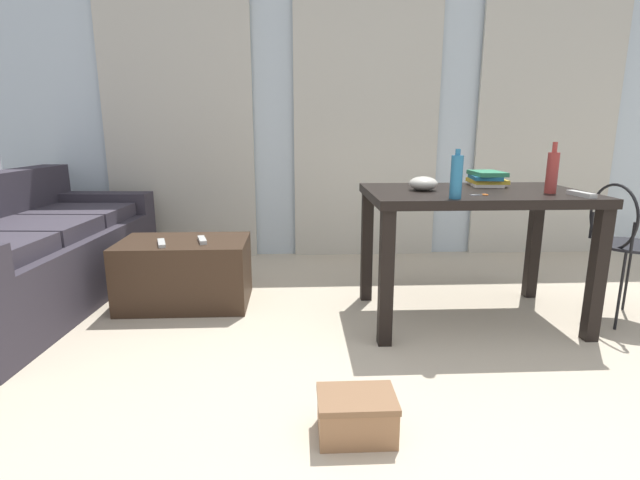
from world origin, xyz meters
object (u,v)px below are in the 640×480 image
at_px(bottle_far, 456,177).
at_px(tv_remote_primary, 202,240).
at_px(coffee_table, 185,272).
at_px(bottle_near, 552,172).
at_px(couch, 24,256).
at_px(craft_table, 473,210).
at_px(tv_remote_secondary, 161,243).
at_px(shoebox, 356,415).
at_px(tv_remote_on_table, 581,194).
at_px(book_stack, 486,179).
at_px(scissors, 482,195).
at_px(wire_chair, 621,236).
at_px(bowl, 423,183).

height_order(bottle_far, tv_remote_primary, bottle_far).
bearing_deg(coffee_table, bottle_near, -12.34).
bearing_deg(couch, bottle_near, -9.19).
xyz_separation_m(couch, craft_table, (2.76, -0.36, 0.34)).
xyz_separation_m(bottle_near, tv_remote_secondary, (-2.21, 0.35, -0.45)).
bearing_deg(shoebox, craft_table, 54.03).
relative_size(bottle_near, tv_remote_on_table, 1.52).
xyz_separation_m(bottle_near, book_stack, (-0.22, 0.35, -0.07)).
xyz_separation_m(tv_remote_on_table, scissors, (-0.50, 0.06, -0.01)).
bearing_deg(tv_remote_on_table, craft_table, 143.07).
height_order(coffee_table, craft_table, craft_table).
bearing_deg(tv_remote_primary, shoebox, -75.89).
distance_m(craft_table, wire_chair, 0.87).
bearing_deg(couch, scissors, -11.82).
bearing_deg(tv_remote_secondary, craft_table, -23.97).
distance_m(couch, book_stack, 2.95).
distance_m(tv_remote_primary, shoebox, 1.63).
bearing_deg(shoebox, couch, 143.13).
relative_size(book_stack, shoebox, 0.96).
bearing_deg(couch, bowl, -8.24).
bearing_deg(bowl, tv_remote_secondary, 172.53).
bearing_deg(bottle_far, tv_remote_primary, 156.88).
height_order(book_stack, scissors, book_stack).
bearing_deg(bowl, book_stack, 24.12).
relative_size(wire_chair, bottle_far, 3.33).
bearing_deg(tv_remote_primary, tv_remote_on_table, -30.93).
bearing_deg(book_stack, tv_remote_secondary, 179.86).
bearing_deg(bowl, coffee_table, 167.83).
distance_m(book_stack, tv_remote_primary, 1.80).
distance_m(couch, coffee_table, 1.03).
distance_m(craft_table, scissors, 0.24).
distance_m(craft_table, shoebox, 1.48).
height_order(coffee_table, bottle_far, bottle_far).
height_order(couch, book_stack, book_stack).
relative_size(coffee_table, bottle_near, 2.93).
bearing_deg(tv_remote_primary, craft_table, -25.89).
height_order(craft_table, shoebox, craft_table).
height_order(wire_chair, shoebox, wire_chair).
bearing_deg(craft_table, bottle_near, -21.16).
distance_m(coffee_table, tv_remote_on_table, 2.35).
bearing_deg(couch, book_stack, -3.12).
relative_size(bottle_far, tv_remote_secondary, 1.32).
relative_size(bottle_far, book_stack, 0.89).
relative_size(tv_remote_on_table, shoebox, 0.62).
relative_size(couch, tv_remote_primary, 12.09).
xyz_separation_m(coffee_table, bowl, (1.44, -0.31, 0.60)).
distance_m(bottle_far, bowl, 0.34).
xyz_separation_m(couch, scissors, (2.72, -0.57, 0.45)).
height_order(craft_table, tv_remote_on_table, tv_remote_on_table).
distance_m(bottle_far, tv_remote_on_table, 0.69).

